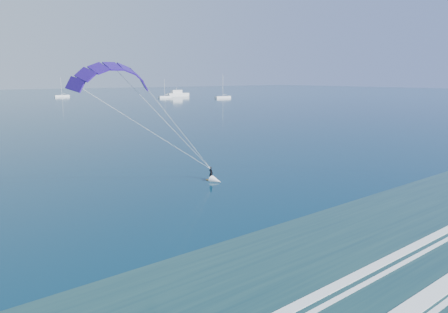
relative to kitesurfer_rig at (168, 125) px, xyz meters
name	(u,v)px	position (x,y,z in m)	size (l,w,h in m)	color
kitesurfer_rig	(168,125)	(0.00, 0.00, 0.00)	(19.91, 6.71, 14.88)	orange
motor_yacht	(177,94)	(115.26, 188.59, -5.95)	(15.02, 4.00, 6.21)	silver
sailboat_4	(62,96)	(54.16, 228.34, -6.90)	(8.79, 2.40, 11.95)	silver
sailboat_5	(165,97)	(99.90, 178.02, -6.91)	(7.98, 2.40, 11.00)	silver
sailboat_6	(223,97)	(125.51, 153.64, -6.89)	(10.57, 2.40, 14.07)	silver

